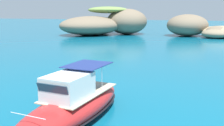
{
  "coord_description": "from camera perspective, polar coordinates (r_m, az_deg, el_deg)",
  "views": [
    {
      "loc": [
        4.1,
        0.04,
        6.43
      ],
      "look_at": [
        -3.77,
        23.56,
        1.61
      ],
      "focal_mm": 42.82,
      "sensor_mm": 36.0,
      "label": 1
    }
  ],
  "objects": [
    {
      "name": "motorboat_red",
      "position": [
        16.1,
        -8.3,
        -8.87
      ],
      "size": [
        4.09,
        10.23,
        3.12
      ],
      "color": "red",
      "rests_on": "ground"
    },
    {
      "name": "islet_small",
      "position": [
        73.34,
        18.7,
        7.1
      ],
      "size": [
        23.13,
        15.19,
        5.68
      ],
      "color": "#9E8966",
      "rests_on": "ground"
    },
    {
      "name": "islet_large",
      "position": [
        76.46,
        -1.67,
        8.53
      ],
      "size": [
        27.13,
        25.72,
        7.76
      ],
      "color": "#9E8966",
      "rests_on": "ground"
    }
  ]
}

